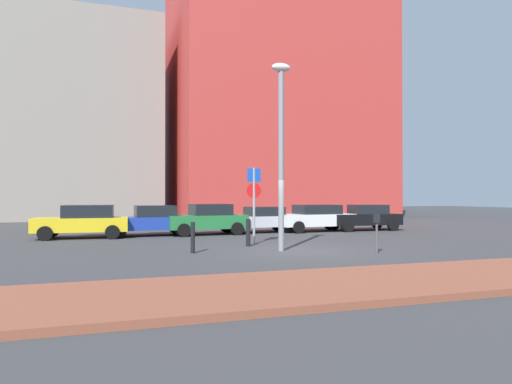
# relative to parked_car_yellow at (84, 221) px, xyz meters

# --- Properties ---
(ground_plane) EXTENTS (120.00, 120.00, 0.00)m
(ground_plane) POSITION_rel_parked_car_yellow_xyz_m (7.51, -7.55, -0.80)
(ground_plane) COLOR #38383A
(sidewalk_brick) EXTENTS (40.00, 3.39, 0.14)m
(sidewalk_brick) POSITION_rel_parked_car_yellow_xyz_m (7.51, -13.82, -0.73)
(sidewalk_brick) COLOR brown
(sidewalk_brick) RESTS_ON ground
(parked_car_yellow) EXTENTS (4.20, 2.21, 1.53)m
(parked_car_yellow) POSITION_rel_parked_car_yellow_xyz_m (0.00, 0.00, 0.00)
(parked_car_yellow) COLOR gold
(parked_car_yellow) RESTS_ON ground
(parked_car_blue) EXTENTS (4.28, 2.12, 1.48)m
(parked_car_blue) POSITION_rel_parked_car_yellow_xyz_m (3.05, 0.32, -0.04)
(parked_car_blue) COLOR #1E389E
(parked_car_blue) RESTS_ON ground
(parked_car_green) EXTENTS (4.06, 2.18, 1.55)m
(parked_car_green) POSITION_rel_parked_car_yellow_xyz_m (5.84, 0.10, -0.00)
(parked_car_green) COLOR #237238
(parked_car_green) RESTS_ON ground
(parked_car_silver) EXTENTS (4.23, 2.03, 1.37)m
(parked_car_silver) POSITION_rel_parked_car_yellow_xyz_m (8.79, 0.53, -0.08)
(parked_car_silver) COLOR #B7BABF
(parked_car_silver) RESTS_ON ground
(parked_car_white) EXTENTS (4.29, 2.17, 1.47)m
(parked_car_white) POSITION_rel_parked_car_yellow_xyz_m (11.94, 0.28, -0.02)
(parked_car_white) COLOR white
(parked_car_white) RESTS_ON ground
(parked_car_black) EXTENTS (4.16, 2.01, 1.46)m
(parked_car_black) POSITION_rel_parked_car_yellow_xyz_m (14.93, 0.13, -0.05)
(parked_car_black) COLOR black
(parked_car_black) RESTS_ON ground
(parking_sign_post) EXTENTS (0.60, 0.10, 3.09)m
(parking_sign_post) POSITION_rel_parked_car_yellow_xyz_m (6.70, -4.89, 1.15)
(parking_sign_post) COLOR gray
(parking_sign_post) RESTS_ON ground
(parking_meter) EXTENTS (0.18, 0.14, 1.32)m
(parking_meter) POSITION_rel_parked_car_yellow_xyz_m (9.64, -9.18, 0.06)
(parking_meter) COLOR #4C4C51
(parking_meter) RESTS_ON ground
(street_lamp) EXTENTS (0.70, 0.36, 6.65)m
(street_lamp) POSITION_rel_parked_car_yellow_xyz_m (6.89, -7.43, 3.14)
(street_lamp) COLOR gray
(street_lamp) RESTS_ON ground
(traffic_bollard_near) EXTENTS (0.15, 0.15, 1.06)m
(traffic_bollard_near) POSITION_rel_parked_car_yellow_xyz_m (3.81, -7.07, -0.27)
(traffic_bollard_near) COLOR black
(traffic_bollard_near) RESTS_ON ground
(traffic_bollard_mid) EXTENTS (0.17, 0.17, 1.05)m
(traffic_bollard_mid) POSITION_rel_parked_car_yellow_xyz_m (6.23, -5.62, -0.27)
(traffic_bollard_mid) COLOR black
(traffic_bollard_mid) RESTS_ON ground
(building_colorful_midrise) EXTENTS (18.67, 14.79, 24.28)m
(building_colorful_midrise) POSITION_rel_parked_car_yellow_xyz_m (16.10, 18.29, 11.34)
(building_colorful_midrise) COLOR #BF3833
(building_colorful_midrise) RESTS_ON ground
(building_under_construction) EXTENTS (15.32, 10.26, 17.12)m
(building_under_construction) POSITION_rel_parked_car_yellow_xyz_m (-2.16, 20.26, 7.76)
(building_under_construction) COLOR gray
(building_under_construction) RESTS_ON ground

